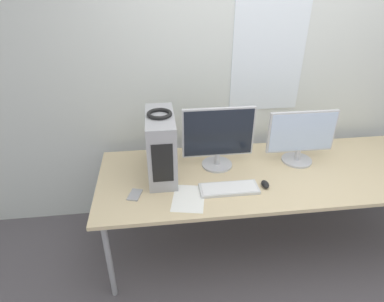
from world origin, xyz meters
TOP-DOWN VIEW (x-y plane):
  - ground_plane at (0.00, 0.00)m, footprint 14.00×14.00m
  - wall_back at (0.00, 1.04)m, footprint 8.00×0.07m
  - desk at (0.00, 0.46)m, footprint 2.59×0.91m
  - pc_tower at (-0.82, 0.53)m, footprint 0.20×0.48m
  - headphones at (-0.82, 0.53)m, footprint 0.17×0.17m
  - monitor_main at (-0.39, 0.60)m, footprint 0.54×0.24m
  - monitor_right_near at (0.26, 0.58)m, footprint 0.53×0.24m
  - keyboard at (-0.37, 0.27)m, footprint 0.41×0.16m
  - mouse at (-0.11, 0.28)m, footprint 0.05×0.09m
  - cell_phone at (-1.02, 0.28)m, footprint 0.11×0.14m
  - paper_sheet_left at (-0.66, 0.21)m, footprint 0.27×0.33m

SIDE VIEW (x-z plane):
  - ground_plane at x=0.00m, z-range 0.00..0.00m
  - desk at x=0.00m, z-range 0.32..1.03m
  - paper_sheet_left at x=-0.66m, z-range 0.71..0.72m
  - cell_phone at x=-1.02m, z-range 0.71..0.72m
  - keyboard at x=-0.37m, z-range 0.71..0.74m
  - mouse at x=-0.11m, z-range 0.71..0.75m
  - monitor_right_near at x=0.26m, z-range 0.72..1.15m
  - pc_tower at x=-0.82m, z-range 0.71..1.18m
  - monitor_main at x=-0.39m, z-range 0.73..1.20m
  - headphones at x=-0.82m, z-range 1.18..1.21m
  - wall_back at x=0.00m, z-range 0.00..2.70m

